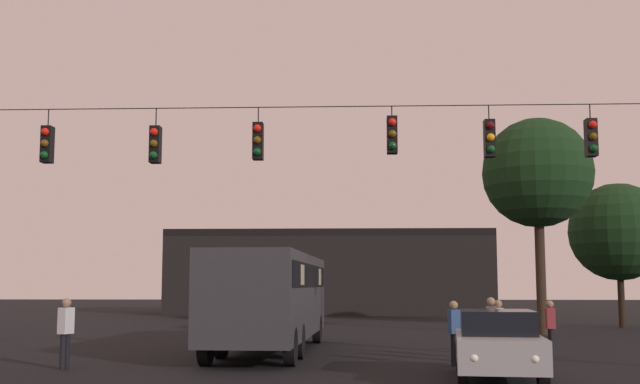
{
  "coord_description": "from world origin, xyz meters",
  "views": [
    {
      "loc": [
        0.67,
        -4.13,
        2.08
      ],
      "look_at": [
        -0.19,
        16.0,
        4.45
      ],
      "focal_mm": 44.38,
      "sensor_mm": 36.0,
      "label": 1
    }
  ],
  "objects_px": {
    "tree_behind_building": "(618,232)",
    "city_bus": "(271,292)",
    "pedestrian_crossing_right": "(454,329)",
    "tree_left_silhouette": "(537,173)",
    "car_far_left": "(247,313)",
    "pedestrian_crossing_left": "(491,326)",
    "pedestrian_trailing": "(550,325)",
    "pedestrian_crossing_center": "(499,326)",
    "car_near_right": "(498,344)",
    "pedestrian_near_bus": "(66,329)"
  },
  "relations": [
    {
      "from": "car_far_left",
      "to": "tree_behind_building",
      "type": "distance_m",
      "value": 18.82
    },
    {
      "from": "car_far_left",
      "to": "pedestrian_trailing",
      "type": "bearing_deg",
      "value": -51.09
    },
    {
      "from": "tree_left_silhouette",
      "to": "tree_behind_building",
      "type": "distance_m",
      "value": 8.17
    },
    {
      "from": "city_bus",
      "to": "tree_behind_building",
      "type": "relative_size",
      "value": 1.55
    },
    {
      "from": "pedestrian_crossing_left",
      "to": "pedestrian_near_bus",
      "type": "xyz_separation_m",
      "value": [
        -10.87,
        -1.79,
        -0.0
      ]
    },
    {
      "from": "city_bus",
      "to": "pedestrian_crossing_right",
      "type": "distance_m",
      "value": 6.58
    },
    {
      "from": "pedestrian_crossing_left",
      "to": "tree_left_silhouette",
      "type": "distance_m",
      "value": 14.46
    },
    {
      "from": "tree_behind_building",
      "to": "city_bus",
      "type": "bearing_deg",
      "value": -136.33
    },
    {
      "from": "car_far_left",
      "to": "pedestrian_trailing",
      "type": "distance_m",
      "value": 17.17
    },
    {
      "from": "tree_behind_building",
      "to": "pedestrian_crossing_center",
      "type": "bearing_deg",
      "value": -117.78
    },
    {
      "from": "pedestrian_crossing_left",
      "to": "pedestrian_crossing_center",
      "type": "bearing_deg",
      "value": 69.78
    },
    {
      "from": "city_bus",
      "to": "pedestrian_crossing_right",
      "type": "xyz_separation_m",
      "value": [
        5.18,
        -3.96,
        -0.92
      ]
    },
    {
      "from": "car_near_right",
      "to": "pedestrian_crossing_center",
      "type": "relative_size",
      "value": 2.7
    },
    {
      "from": "car_near_right",
      "to": "tree_behind_building",
      "type": "xyz_separation_m",
      "value": [
        10.02,
        22.05,
        3.91
      ]
    },
    {
      "from": "pedestrian_near_bus",
      "to": "tree_behind_building",
      "type": "relative_size",
      "value": 0.25
    },
    {
      "from": "city_bus",
      "to": "pedestrian_crossing_center",
      "type": "relative_size",
      "value": 6.67
    },
    {
      "from": "pedestrian_crossing_left",
      "to": "tree_left_silhouette",
      "type": "bearing_deg",
      "value": 71.19
    },
    {
      "from": "pedestrian_trailing",
      "to": "tree_behind_building",
      "type": "relative_size",
      "value": 0.23
    },
    {
      "from": "tree_behind_building",
      "to": "pedestrian_crossing_left",
      "type": "bearing_deg",
      "value": -117.38
    },
    {
      "from": "car_far_left",
      "to": "pedestrian_crossing_left",
      "type": "distance_m",
      "value": 17.87
    },
    {
      "from": "pedestrian_trailing",
      "to": "tree_left_silhouette",
      "type": "distance_m",
      "value": 12.04
    },
    {
      "from": "tree_left_silhouette",
      "to": "pedestrian_crossing_left",
      "type": "bearing_deg",
      "value": -108.81
    },
    {
      "from": "city_bus",
      "to": "pedestrian_trailing",
      "type": "relative_size",
      "value": 6.82
    },
    {
      "from": "pedestrian_crossing_left",
      "to": "pedestrian_crossing_right",
      "type": "height_order",
      "value": "pedestrian_crossing_left"
    },
    {
      "from": "car_near_right",
      "to": "pedestrian_crossing_left",
      "type": "bearing_deg",
      "value": 82.33
    },
    {
      "from": "pedestrian_crossing_center",
      "to": "tree_behind_building",
      "type": "bearing_deg",
      "value": 62.22
    },
    {
      "from": "city_bus",
      "to": "tree_left_silhouette",
      "type": "distance_m",
      "value": 14.82
    },
    {
      "from": "pedestrian_near_bus",
      "to": "tree_behind_building",
      "type": "xyz_separation_m",
      "value": [
        20.39,
        20.19,
        3.71
      ]
    },
    {
      "from": "pedestrian_crossing_left",
      "to": "pedestrian_near_bus",
      "type": "relative_size",
      "value": 1.0
    },
    {
      "from": "city_bus",
      "to": "car_far_left",
      "type": "xyz_separation_m",
      "value": [
        -2.42,
        12.29,
        -1.07
      ]
    },
    {
      "from": "city_bus",
      "to": "tree_left_silhouette",
      "type": "bearing_deg",
      "value": 41.14
    },
    {
      "from": "pedestrian_crossing_left",
      "to": "tree_behind_building",
      "type": "xyz_separation_m",
      "value": [
        9.53,
        18.39,
        3.71
      ]
    },
    {
      "from": "pedestrian_crossing_left",
      "to": "pedestrian_trailing",
      "type": "relative_size",
      "value": 1.08
    },
    {
      "from": "car_near_right",
      "to": "tree_behind_building",
      "type": "distance_m",
      "value": 24.53
    },
    {
      "from": "car_far_left",
      "to": "pedestrian_crossing_center",
      "type": "xyz_separation_m",
      "value": [
        9.05,
        -14.61,
        0.14
      ]
    },
    {
      "from": "city_bus",
      "to": "car_near_right",
      "type": "height_order",
      "value": "city_bus"
    },
    {
      "from": "pedestrian_trailing",
      "to": "tree_left_silhouette",
      "type": "relative_size",
      "value": 0.18
    },
    {
      "from": "pedestrian_crossing_left",
      "to": "pedestrian_trailing",
      "type": "distance_m",
      "value": 3.1
    },
    {
      "from": "car_far_left",
      "to": "pedestrian_near_bus",
      "type": "height_order",
      "value": "pedestrian_near_bus"
    },
    {
      "from": "pedestrian_crossing_right",
      "to": "tree_left_silhouette",
      "type": "height_order",
      "value": "tree_left_silhouette"
    },
    {
      "from": "pedestrian_crossing_right",
      "to": "tree_left_silhouette",
      "type": "distance_m",
      "value": 15.36
    },
    {
      "from": "pedestrian_crossing_left",
      "to": "pedestrian_near_bus",
      "type": "height_order",
      "value": "pedestrian_crossing_left"
    },
    {
      "from": "pedestrian_crossing_center",
      "to": "pedestrian_near_bus",
      "type": "bearing_deg",
      "value": -165.97
    },
    {
      "from": "pedestrian_near_bus",
      "to": "pedestrian_crossing_left",
      "type": "bearing_deg",
      "value": 9.37
    },
    {
      "from": "city_bus",
      "to": "pedestrian_trailing",
      "type": "height_order",
      "value": "city_bus"
    },
    {
      "from": "pedestrian_crossing_right",
      "to": "tree_behind_building",
      "type": "relative_size",
      "value": 0.23
    },
    {
      "from": "tree_left_silhouette",
      "to": "tree_behind_building",
      "type": "bearing_deg",
      "value": 48.14
    },
    {
      "from": "tree_left_silhouette",
      "to": "tree_behind_building",
      "type": "xyz_separation_m",
      "value": [
        5.26,
        5.88,
        -2.14
      ]
    },
    {
      "from": "pedestrian_near_bus",
      "to": "pedestrian_trailing",
      "type": "distance_m",
      "value": 13.6
    },
    {
      "from": "city_bus",
      "to": "tree_left_silhouette",
      "type": "xyz_separation_m",
      "value": [
        10.51,
        9.19,
        4.98
      ]
    }
  ]
}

